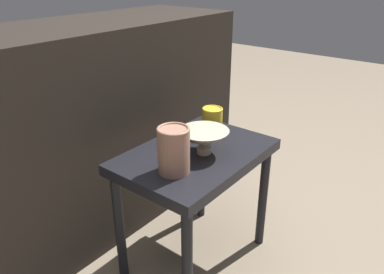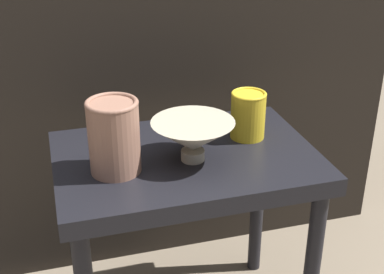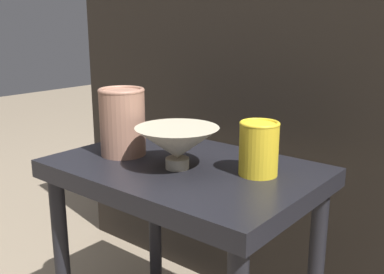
{
  "view_description": "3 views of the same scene",
  "coord_description": "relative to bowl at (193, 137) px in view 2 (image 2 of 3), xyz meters",
  "views": [
    {
      "loc": [
        -0.95,
        -0.73,
        1.11
      ],
      "look_at": [
        -0.03,
        -0.0,
        0.56
      ],
      "focal_mm": 35.0,
      "sensor_mm": 36.0,
      "label": 1
    },
    {
      "loc": [
        -0.27,
        -0.99,
        1.04
      ],
      "look_at": [
        0.01,
        -0.03,
        0.55
      ],
      "focal_mm": 50.0,
      "sensor_mm": 36.0,
      "label": 2
    },
    {
      "loc": [
        0.6,
        -0.71,
        0.8
      ],
      "look_at": [
        0.04,
        -0.02,
        0.56
      ],
      "focal_mm": 42.0,
      "sensor_mm": 36.0,
      "label": 3
    }
  ],
  "objects": [
    {
      "name": "bowl",
      "position": [
        0.0,
        0.0,
        0.0
      ],
      "size": [
        0.18,
        0.18,
        0.09
      ],
      "color": "#B2A88E",
      "rests_on": "table"
    },
    {
      "name": "vase_colorful_right",
      "position": [
        0.15,
        0.07,
        0.0
      ],
      "size": [
        0.08,
        0.08,
        0.11
      ],
      "color": "gold",
      "rests_on": "table"
    },
    {
      "name": "couch_backdrop",
      "position": [
        -0.01,
        0.59,
        -0.1
      ],
      "size": [
        1.4,
        0.5,
        0.9
      ],
      "color": "black",
      "rests_on": "ground_plane"
    },
    {
      "name": "table",
      "position": [
        -0.01,
        0.03,
        -0.13
      ],
      "size": [
        0.57,
        0.39,
        0.49
      ],
      "color": "black",
      "rests_on": "ground_plane"
    },
    {
      "name": "vase_textured_left",
      "position": [
        -0.16,
        -0.0,
        0.03
      ],
      "size": [
        0.11,
        0.11,
        0.15
      ],
      "color": "#996B56",
      "rests_on": "table"
    }
  ]
}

